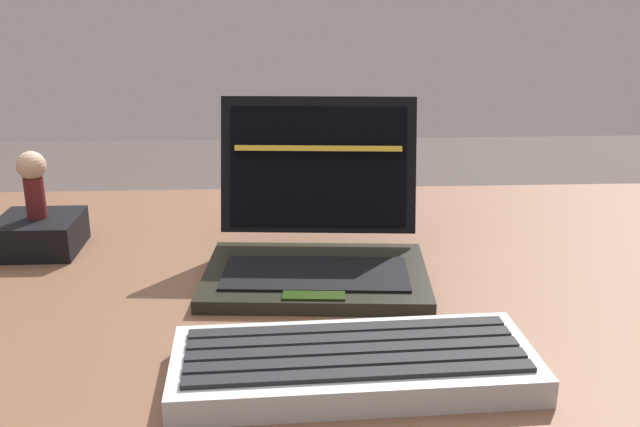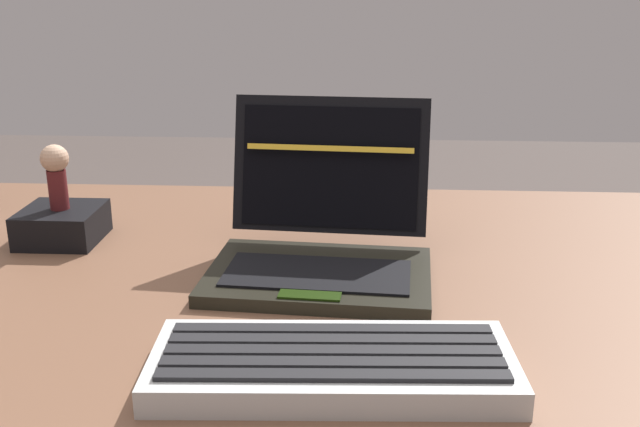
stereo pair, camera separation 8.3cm
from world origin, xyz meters
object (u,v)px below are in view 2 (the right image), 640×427
external_keyboard (329,365)px  figurine_stand (60,225)px  figurine (53,171)px  laptop_front (320,240)px

external_keyboard → figurine_stand: bearing=138.3°
external_keyboard → figurine: figurine is taller
figurine → figurine_stand: bearing=0.0°
external_keyboard → figurine_stand: 0.50m
laptop_front → figurine: laptop_front is taller
external_keyboard → figurine_stand: (-0.38, 0.34, 0.01)m
figurine_stand → external_keyboard: bearing=-41.7°
external_keyboard → figurine: bearing=138.3°
laptop_front → figurine: size_ratio=3.10×
external_keyboard → figurine: (-0.38, 0.34, 0.08)m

